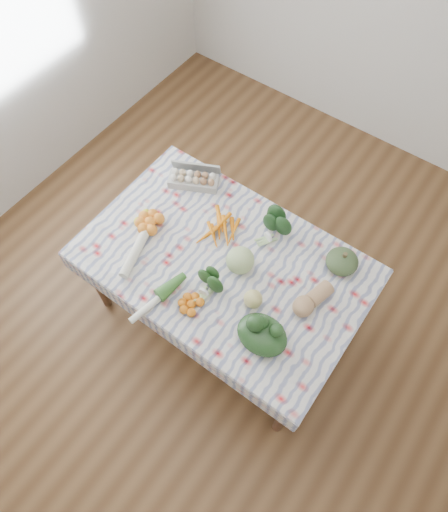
# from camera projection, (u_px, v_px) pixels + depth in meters

# --- Properties ---
(ground) EXTENTS (4.50, 4.50, 0.00)m
(ground) POSITION_uv_depth(u_px,v_px,m) (224.00, 313.00, 3.33)
(ground) COLOR #54351D
(ground) RESTS_ON ground
(dining_table) EXTENTS (1.60, 1.00, 0.75)m
(dining_table) POSITION_uv_depth(u_px,v_px,m) (224.00, 268.00, 2.74)
(dining_table) COLOR brown
(dining_table) RESTS_ON ground
(tablecloth) EXTENTS (1.66, 1.06, 0.01)m
(tablecloth) POSITION_uv_depth(u_px,v_px,m) (224.00, 262.00, 2.67)
(tablecloth) COLOR silver
(tablecloth) RESTS_ON dining_table
(egg_carton) EXTENTS (0.34, 0.26, 0.08)m
(egg_carton) POSITION_uv_depth(u_px,v_px,m) (193.00, 180.00, 2.92)
(egg_carton) COLOR #B6B6B1
(egg_carton) RESTS_ON tablecloth
(carrot_bunch) EXTENTS (0.30, 0.28, 0.04)m
(carrot_bunch) POSITION_uv_depth(u_px,v_px,m) (220.00, 232.00, 2.74)
(carrot_bunch) COLOR orange
(carrot_bunch) RESTS_ON tablecloth
(kale_bunch) EXTENTS (0.22, 0.21, 0.15)m
(kale_bunch) POSITION_uv_depth(u_px,v_px,m) (276.00, 230.00, 2.69)
(kale_bunch) COLOR #193A18
(kale_bunch) RESTS_ON tablecloth
(kabocha_squash) EXTENTS (0.22, 0.22, 0.12)m
(kabocha_squash) POSITION_uv_depth(u_px,v_px,m) (342.00, 261.00, 2.60)
(kabocha_squash) COLOR #3B522D
(kabocha_squash) RESTS_ON tablecloth
(cabbage) EXTENTS (0.20, 0.20, 0.16)m
(cabbage) POSITION_uv_depth(u_px,v_px,m) (240.00, 260.00, 2.58)
(cabbage) COLOR #A9C47C
(cabbage) RESTS_ON tablecloth
(butternut_squash) EXTENTS (0.18, 0.27, 0.12)m
(butternut_squash) POSITION_uv_depth(u_px,v_px,m) (312.00, 299.00, 2.48)
(butternut_squash) COLOR tan
(butternut_squash) RESTS_ON tablecloth
(orange_cluster) EXTENTS (0.27, 0.27, 0.08)m
(orange_cluster) POSITION_uv_depth(u_px,v_px,m) (150.00, 222.00, 2.76)
(orange_cluster) COLOR orange
(orange_cluster) RESTS_ON tablecloth
(broccoli) EXTENTS (0.17, 0.17, 0.11)m
(broccoli) POSITION_uv_depth(u_px,v_px,m) (209.00, 284.00, 2.53)
(broccoli) COLOR #224A1D
(broccoli) RESTS_ON tablecloth
(mandarin_cluster) EXTENTS (0.17, 0.17, 0.05)m
(mandarin_cluster) POSITION_uv_depth(u_px,v_px,m) (191.00, 304.00, 2.50)
(mandarin_cluster) COLOR orange
(mandarin_cluster) RESTS_ON tablecloth
(grapefruit) EXTENTS (0.13, 0.13, 0.11)m
(grapefruit) POSITION_uv_depth(u_px,v_px,m) (253.00, 299.00, 2.49)
(grapefruit) COLOR #CEC270
(grapefruit) RESTS_ON tablecloth
(spinach_bag) EXTENTS (0.32, 0.27, 0.12)m
(spinach_bag) POSITION_uv_depth(u_px,v_px,m) (262.00, 335.00, 2.37)
(spinach_bag) COLOR #183215
(spinach_bag) RESTS_ON tablecloth
(daikon) EXTENTS (0.17, 0.40, 0.06)m
(daikon) POSITION_uv_depth(u_px,v_px,m) (137.00, 249.00, 2.68)
(daikon) COLOR #ECE8CF
(daikon) RESTS_ON tablecloth
(leek) EXTENTS (0.11, 0.38, 0.04)m
(leek) POSITION_uv_depth(u_px,v_px,m) (158.00, 299.00, 2.52)
(leek) COLOR white
(leek) RESTS_ON tablecloth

